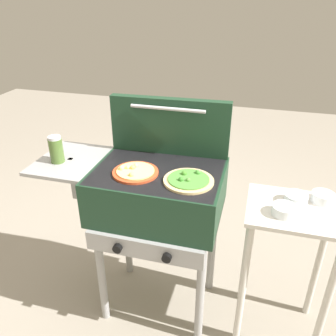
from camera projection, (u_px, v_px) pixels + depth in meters
The scene contains 10 objects.
ground_plane at pixel (160, 300), 2.11m from camera, with size 8.00×8.00×0.00m, color gray.
grill at pixel (156, 195), 1.76m from camera, with size 0.96×0.53×0.90m.
grill_lid_open at pixel (170, 126), 1.81m from camera, with size 0.63×0.09×0.30m.
pizza_cheese at pixel (135, 172), 1.66m from camera, with size 0.22×0.22×0.04m.
pizza_veggie at pixel (189, 180), 1.59m from camera, with size 0.23×0.23×0.03m.
sauce_jar at pixel (56, 149), 1.75m from camera, with size 0.07×0.07×0.14m.
prep_table at pixel (288, 248), 1.70m from camera, with size 0.44×0.36×0.79m.
topping_bowl_near at pixel (323, 198), 1.63m from camera, with size 0.11×0.11×0.04m.
topping_bowl_far at pixel (284, 210), 1.54m from camera, with size 0.11×0.11×0.04m.
topping_bowl_middle at pixel (296, 199), 1.62m from camera, with size 0.11×0.11×0.04m.
Camera 1 is at (0.44, -1.43, 1.70)m, focal length 37.05 mm.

